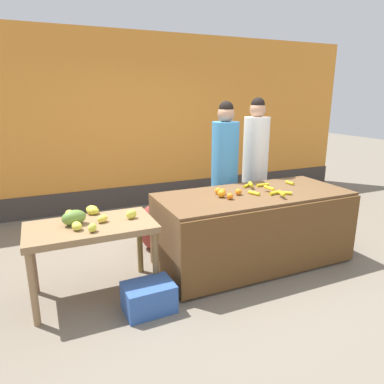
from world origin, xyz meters
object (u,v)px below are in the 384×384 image
Objects in this scene: produce_crate at (149,297)px; produce_sack at (152,228)px; vendor_woman_blue_shirt at (225,173)px; vendor_woman_white_shirt at (255,167)px.

produce_crate is 0.78× the size of produce_sack.
vendor_woman_blue_shirt is 1.97m from produce_crate.
vendor_woman_white_shirt is 2.43m from produce_crate.
vendor_woman_blue_shirt is 0.98× the size of vendor_woman_white_shirt.
produce_crate is 1.33m from produce_sack.
produce_crate is at bearing -146.81° from vendor_woman_white_shirt.
vendor_woman_blue_shirt reaches higher than produce_crate.
produce_crate is at bearing -140.23° from vendor_woman_blue_shirt.
vendor_woman_white_shirt is 1.62m from produce_sack.
vendor_woman_white_shirt reaches higher than produce_sack.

